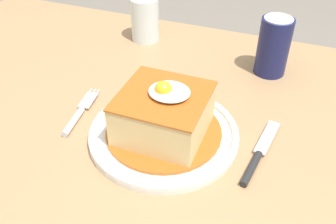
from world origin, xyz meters
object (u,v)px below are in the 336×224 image
object	(u,v)px
knife	(256,159)
soda_can	(273,46)
fork	(78,114)
drinking_glass	(145,22)
main_plate	(164,133)

from	to	relation	value
knife	soda_can	size ratio (longest dim) A/B	1.34
fork	drinking_glass	world-z (taller)	drinking_glass
knife	drinking_glass	size ratio (longest dim) A/B	1.58
fork	drinking_glass	bearing A→B (deg)	92.03
main_plate	soda_can	size ratio (longest dim) A/B	2.06
soda_can	drinking_glass	size ratio (longest dim) A/B	1.18
fork	knife	size ratio (longest dim) A/B	0.86
knife	drinking_glass	xyz separation A→B (m)	(-0.34, 0.33, 0.04)
soda_can	knife	bearing A→B (deg)	-85.00
main_plate	knife	xyz separation A→B (m)	(0.16, -0.00, -0.00)
knife	soda_can	xyz separation A→B (m)	(-0.02, 0.28, 0.06)
drinking_glass	soda_can	bearing A→B (deg)	-8.32
soda_can	drinking_glass	bearing A→B (deg)	171.68
fork	drinking_glass	size ratio (longest dim) A/B	1.35
fork	knife	distance (m)	0.33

